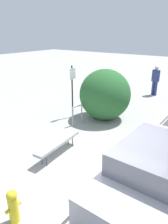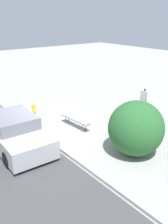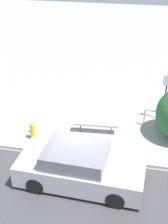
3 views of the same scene
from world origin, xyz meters
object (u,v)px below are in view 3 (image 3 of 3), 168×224
bench (96,124)px  sign_post (166,93)px  bike_rack (150,117)px  fire_hydrant (33,131)px  parked_car_near (80,167)px

bench → sign_post: sign_post is taller
bike_rack → fire_hydrant: (-4.65, -1.96, -0.09)m
fire_hydrant → parked_car_near: parked_car_near is taller
bike_rack → parked_car_near: 4.62m
bench → fire_hydrant: (-2.44, -1.01, -0.00)m
bike_rack → sign_post: sign_post is taller
bike_rack → sign_post: bearing=50.6°
bench → bike_rack: bearing=18.8°
sign_post → fire_hydrant: 5.91m
bench → parked_car_near: bearing=-94.5°
parked_car_near → bench: bearing=91.9°
fire_hydrant → parked_car_near: bearing=-40.8°
bench → bike_rack: size_ratio=2.30×
bike_rack → fire_hydrant: bearing=-157.2°
sign_post → parked_car_near: bearing=-120.4°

